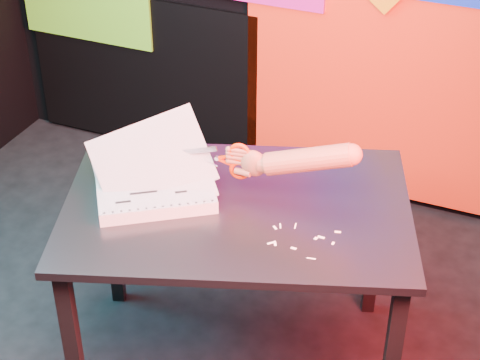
% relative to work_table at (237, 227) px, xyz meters
% --- Properties ---
extents(room, '(3.01, 3.01, 2.71)m').
position_rel_work_table_xyz_m(room, '(-0.33, -0.18, 0.69)').
color(room, black).
rests_on(room, ground).
extents(backdrop, '(2.88, 0.05, 2.08)m').
position_rel_work_table_xyz_m(backdrop, '(-0.27, 1.28, 0.30)').
color(backdrop, red).
rests_on(backdrop, ground).
extents(work_table, '(1.37, 1.13, 0.75)m').
position_rel_work_table_xyz_m(work_table, '(0.00, 0.00, 0.00)').
color(work_table, black).
rests_on(work_table, ground).
extents(printout_stack, '(0.49, 0.46, 0.30)m').
position_rel_work_table_xyz_m(printout_stack, '(-0.28, -0.06, 0.12)').
color(printout_stack, beige).
rests_on(printout_stack, work_table).
extents(scissors, '(0.25, 0.04, 0.14)m').
position_rel_work_table_xyz_m(scissors, '(-0.03, 0.06, 0.23)').
color(scissors, '#ACACB0').
rests_on(scissors, printout_stack).
extents(hand_forearm, '(0.44, 0.12, 0.17)m').
position_rel_work_table_xyz_m(hand_forearm, '(0.18, 0.09, 0.27)').
color(hand_forearm, '#925840').
rests_on(hand_forearm, work_table).
extents(paper_clippings, '(0.22, 0.17, 0.00)m').
position_rel_work_table_xyz_m(paper_clippings, '(0.26, -0.09, 0.09)').
color(paper_clippings, white).
rests_on(paper_clippings, work_table).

